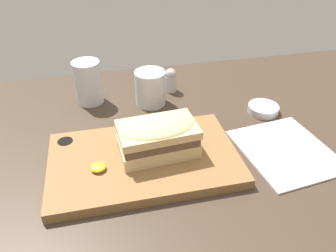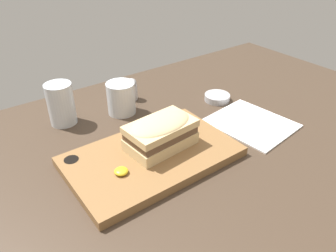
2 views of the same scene
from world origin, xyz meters
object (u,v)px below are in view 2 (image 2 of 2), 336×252
serving_board (151,156)px  sandwich (161,132)px  water_glass (61,106)px  salt_shaker (132,89)px  condiment_dish (217,97)px  napkin (251,123)px  wine_glass (120,100)px

serving_board → sandwich: 5.58cm
water_glass → salt_shaker: water_glass is taller
water_glass → condiment_dish: bearing=-19.6°
water_glass → napkin: size_ratio=0.50×
serving_board → wine_glass: 22.64cm
wine_glass → salt_shaker: size_ratio=1.34×
condiment_dish → water_glass: bearing=160.4°
serving_board → condiment_dish: 32.72cm
serving_board → water_glass: 27.79cm
salt_shaker → wine_glass: bearing=-142.6°
sandwich → napkin: bearing=-7.5°
water_glass → salt_shaker: size_ratio=1.68×
water_glass → condiment_dish: (39.59, -14.10, -3.69)cm
sandwich → water_glass: water_glass is taller
sandwich → wine_glass: size_ratio=1.79×
sandwich → condiment_dish: size_ratio=2.11×
napkin → condiment_dish: 14.69cm
wine_glass → serving_board: bearing=-102.8°
sandwich → salt_shaker: bearing=71.9°
sandwich → salt_shaker: 27.62cm
sandwich → salt_shaker: size_ratio=2.39×
salt_shaker → condiment_dish: bearing=-38.3°
water_glass → napkin: 47.37cm
water_glass → serving_board: bearing=-70.7°
salt_shaker → condiment_dish: salt_shaker is taller
serving_board → water_glass: size_ratio=3.33×
wine_glass → condiment_dish: wine_glass is taller
wine_glass → salt_shaker: wine_glass is taller
water_glass → wine_glass: 14.72cm
sandwich → condiment_dish: (27.50, 11.17, -4.78)cm
serving_board → wine_glass: bearing=77.2°
salt_shaker → condiment_dish: 24.27cm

